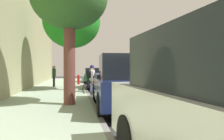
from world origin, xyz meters
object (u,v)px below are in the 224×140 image
(pedestrian_on_phone, at_px, (54,75))
(parked_sedan_black_second, at_px, (100,79))
(parked_pickup_dark_blue_mid, at_px, (122,84))
(parked_sedan_green_nearest, at_px, (93,75))
(street_tree_near_cyclist, at_px, (72,22))
(fire_hydrant, at_px, (78,79))
(cyclist_with_backpack, at_px, (91,76))
(bicycle_at_curb, at_px, (96,88))

(pedestrian_on_phone, bearing_deg, parked_sedan_black_second, 162.87)
(parked_pickup_dark_blue_mid, bearing_deg, parked_sedan_green_nearest, -90.26)
(parked_pickup_dark_blue_mid, distance_m, street_tree_near_cyclist, 7.45)
(parked_sedan_green_nearest, distance_m, parked_pickup_dark_blue_mid, 14.49)
(parked_sedan_green_nearest, relative_size, parked_pickup_dark_blue_mid, 0.83)
(parked_sedan_black_second, relative_size, fire_hydrant, 5.37)
(parked_pickup_dark_blue_mid, height_order, cyclist_with_backpack, parked_pickup_dark_blue_mid)
(bicycle_at_curb, distance_m, cyclist_with_backpack, 0.81)
(parked_sedan_black_second, bearing_deg, fire_hydrant, -65.45)
(cyclist_with_backpack, xyz_separation_m, pedestrian_on_phone, (2.49, -3.86, -0.03))
(cyclist_with_backpack, height_order, pedestrian_on_phone, cyclist_with_backpack)
(cyclist_with_backpack, distance_m, fire_hydrant, 6.11)
(street_tree_near_cyclist, bearing_deg, parked_sedan_green_nearest, -103.61)
(fire_hydrant, bearing_deg, cyclist_with_backpack, 96.31)
(bicycle_at_curb, relative_size, fire_hydrant, 1.89)
(parked_sedan_black_second, distance_m, pedestrian_on_phone, 3.45)
(parked_sedan_green_nearest, height_order, cyclist_with_backpack, cyclist_with_backpack)
(parked_sedan_black_second, relative_size, street_tree_near_cyclist, 0.74)
(parked_pickup_dark_blue_mid, xyz_separation_m, fire_hydrant, (1.45, -10.97, -0.35))
(street_tree_near_cyclist, relative_size, pedestrian_on_phone, 3.87)
(parked_sedan_black_second, distance_m, parked_pickup_dark_blue_mid, 7.76)
(pedestrian_on_phone, height_order, fire_hydrant, pedestrian_on_phone)
(cyclist_with_backpack, bearing_deg, street_tree_near_cyclist, -49.48)
(parked_sedan_black_second, bearing_deg, parked_pickup_dark_blue_mid, 89.85)
(parked_sedan_black_second, xyz_separation_m, street_tree_near_cyclist, (1.95, 1.50, 3.70))
(bicycle_at_curb, height_order, fire_hydrant, fire_hydrant)
(parked_sedan_green_nearest, xyz_separation_m, fire_hydrant, (1.51, 3.53, -0.21))
(parked_sedan_green_nearest, relative_size, street_tree_near_cyclist, 0.74)
(street_tree_near_cyclist, distance_m, pedestrian_on_phone, 4.48)
(parked_sedan_black_second, height_order, pedestrian_on_phone, pedestrian_on_phone)
(parked_sedan_green_nearest, xyz_separation_m, parked_sedan_black_second, (0.05, 6.74, 0.00))
(parked_sedan_black_second, relative_size, pedestrian_on_phone, 2.88)
(parked_sedan_green_nearest, xyz_separation_m, parked_pickup_dark_blue_mid, (0.07, 14.49, 0.15))
(parked_pickup_dark_blue_mid, height_order, street_tree_near_cyclist, street_tree_near_cyclist)
(parked_pickup_dark_blue_mid, bearing_deg, fire_hydrant, -82.48)
(parked_sedan_green_nearest, distance_m, parked_sedan_black_second, 6.74)
(cyclist_with_backpack, xyz_separation_m, street_tree_near_cyclist, (1.15, -1.34, 3.42))
(bicycle_at_curb, bearing_deg, street_tree_near_cyclist, -52.49)
(cyclist_with_backpack, relative_size, pedestrian_on_phone, 1.08)
(pedestrian_on_phone, distance_m, fire_hydrant, 2.89)
(parked_sedan_black_second, bearing_deg, pedestrian_on_phone, -17.13)
(parked_sedan_green_nearest, height_order, parked_pickup_dark_blue_mid, parked_pickup_dark_blue_mid)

